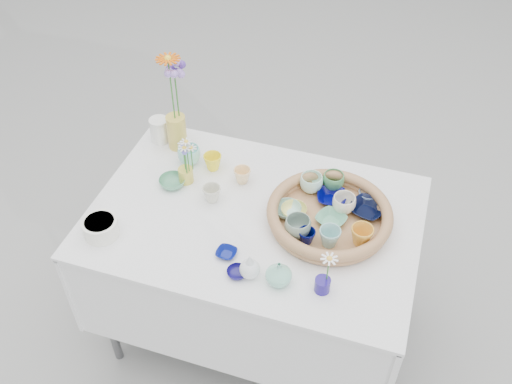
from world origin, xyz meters
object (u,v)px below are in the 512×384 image
(display_table, at_px, (255,327))
(bud_vase_seafoam, at_px, (279,273))
(tall_vase_yellow, at_px, (177,132))
(wicker_tray, at_px, (329,215))

(display_table, height_order, bud_vase_seafoam, bud_vase_seafoam)
(tall_vase_yellow, bearing_deg, bud_vase_seafoam, -42.71)
(wicker_tray, xyz_separation_m, tall_vase_yellow, (-0.73, 0.25, 0.04))
(bud_vase_seafoam, bearing_deg, wicker_tray, 72.85)
(display_table, bearing_deg, tall_vase_yellow, 146.27)
(bud_vase_seafoam, xyz_separation_m, tall_vase_yellow, (-0.63, 0.58, 0.03))
(display_table, distance_m, bud_vase_seafoam, 0.88)
(tall_vase_yellow, bearing_deg, wicker_tray, -18.92)
(display_table, xyz_separation_m, tall_vase_yellow, (-0.45, 0.30, 0.84))
(wicker_tray, distance_m, tall_vase_yellow, 0.77)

